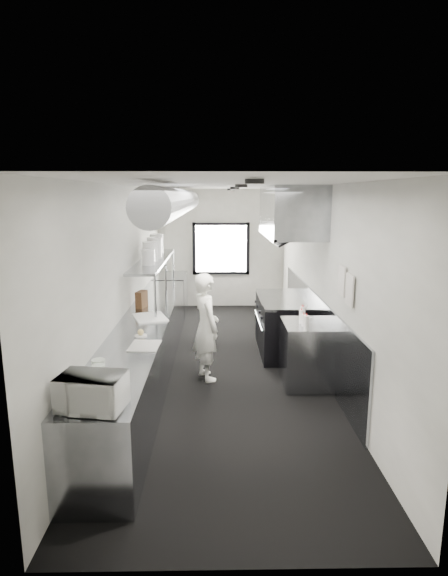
{
  "coord_description": "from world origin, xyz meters",
  "views": [
    {
      "loc": [
        -0.12,
        -6.81,
        2.66
      ],
      "look_at": [
        -0.0,
        -0.2,
        1.3
      ],
      "focal_mm": 28.37,
      "sensor_mm": 36.0,
      "label": 1
    }
  ],
  "objects_px": {
    "line_cook": "(206,327)",
    "squeeze_bottle_d": "(303,314)",
    "knife_block": "(142,299)",
    "plate_stack_b": "(150,252)",
    "squeeze_bottle_a": "(306,323)",
    "squeeze_bottle_e": "(302,312)",
    "plate_stack_d": "(157,244)",
    "small_plate": "(141,336)",
    "range": "(283,325)",
    "prep_counter": "(145,350)",
    "cutting_board": "(150,317)",
    "exhaust_hood": "(290,212)",
    "deli_tub_b": "(99,369)",
    "plate_stack_a": "(148,257)",
    "squeeze_bottle_b": "(304,320)",
    "plate_stack_c": "(155,248)",
    "squeeze_bottle_c": "(301,317)",
    "far_work_table": "(170,295)",
    "microwave": "(92,392)",
    "bottle_station": "(306,354)",
    "deli_tub_a": "(99,364)",
    "pass_shelf": "(154,261)"
  },
  "relations": [
    {
      "from": "line_cook",
      "to": "squeeze_bottle_d",
      "type": "bearing_deg",
      "value": -116.37
    },
    {
      "from": "knife_block",
      "to": "plate_stack_b",
      "type": "distance_m",
      "value": 0.87
    },
    {
      "from": "squeeze_bottle_a",
      "to": "squeeze_bottle_e",
      "type": "distance_m",
      "value": 0.67
    },
    {
      "from": "plate_stack_d",
      "to": "small_plate",
      "type": "bearing_deg",
      "value": -87.14
    },
    {
      "from": "range",
      "to": "prep_counter",
      "type": "bearing_deg",
      "value": -151.26
    },
    {
      "from": "cutting_board",
      "to": "squeeze_bottle_e",
      "type": "height_order",
      "value": "squeeze_bottle_e"
    },
    {
      "from": "exhaust_hood",
      "to": "prep_counter",
      "type": "relative_size",
      "value": 0.37
    },
    {
      "from": "deli_tub_b",
      "to": "plate_stack_a",
      "type": "distance_m",
      "value": 2.95
    },
    {
      "from": "squeeze_bottle_b",
      "to": "plate_stack_a",
      "type": "bearing_deg",
      "value": 151.99
    },
    {
      "from": "knife_block",
      "to": "plate_stack_c",
      "type": "relative_size",
      "value": 0.73
    },
    {
      "from": "squeeze_bottle_b",
      "to": "squeeze_bottle_c",
      "type": "relative_size",
      "value": 0.86
    },
    {
      "from": "far_work_table",
      "to": "small_plate",
      "type": "distance_m",
      "value": 4.49
    },
    {
      "from": "squeeze_bottle_b",
      "to": "squeeze_bottle_e",
      "type": "bearing_deg",
      "value": 82.33
    },
    {
      "from": "line_cook",
      "to": "microwave",
      "type": "xyz_separation_m",
      "value": [
        -0.89,
        -2.78,
        0.26
      ]
    },
    {
      "from": "plate_stack_d",
      "to": "squeeze_bottle_a",
      "type": "relative_size",
      "value": 1.91
    },
    {
      "from": "plate_stack_c",
      "to": "plate_stack_b",
      "type": "bearing_deg",
      "value": -93.13
    },
    {
      "from": "prep_counter",
      "to": "plate_stack_a",
      "type": "distance_m",
      "value": 1.51
    },
    {
      "from": "prep_counter",
      "to": "bottle_station",
      "type": "relative_size",
      "value": 6.67
    },
    {
      "from": "bottle_station",
      "to": "plate_stack_a",
      "type": "relative_size",
      "value": 3.64
    },
    {
      "from": "deli_tub_a",
      "to": "plate_stack_b",
      "type": "distance_m",
      "value": 3.21
    },
    {
      "from": "range",
      "to": "microwave",
      "type": "distance_m",
      "value": 4.56
    },
    {
      "from": "bottle_station",
      "to": "squeeze_bottle_e",
      "type": "distance_m",
      "value": 0.62
    },
    {
      "from": "pass_shelf",
      "to": "plate_stack_a",
      "type": "distance_m",
      "value": 0.66
    },
    {
      "from": "cutting_board",
      "to": "plate_stack_a",
      "type": "relative_size",
      "value": 2.31
    },
    {
      "from": "far_work_table",
      "to": "line_cook",
      "type": "relative_size",
      "value": 0.76
    },
    {
      "from": "squeeze_bottle_b",
      "to": "squeeze_bottle_e",
      "type": "height_order",
      "value": "squeeze_bottle_b"
    },
    {
      "from": "deli_tub_b",
      "to": "cutting_board",
      "type": "distance_m",
      "value": 2.11
    },
    {
      "from": "plate_stack_d",
      "to": "squeeze_bottle_e",
      "type": "xyz_separation_m",
      "value": [
        2.36,
        -2.03,
        -0.78
      ]
    },
    {
      "from": "plate_stack_d",
      "to": "pass_shelf",
      "type": "bearing_deg",
      "value": -87.11
    },
    {
      "from": "plate_stack_a",
      "to": "bottle_station",
      "type": "bearing_deg",
      "value": -24.26
    },
    {
      "from": "range",
      "to": "squeeze_bottle_c",
      "type": "relative_size",
      "value": 8.35
    },
    {
      "from": "exhaust_hood",
      "to": "line_cook",
      "type": "height_order",
      "value": "exhaust_hood"
    },
    {
      "from": "deli_tub_a",
      "to": "deli_tub_b",
      "type": "distance_m",
      "value": 0.14
    },
    {
      "from": "microwave",
      "to": "exhaust_hood",
      "type": "bearing_deg",
      "value": 69.24
    },
    {
      "from": "plate_stack_c",
      "to": "squeeze_bottle_a",
      "type": "bearing_deg",
      "value": -43.79
    },
    {
      "from": "pass_shelf",
      "to": "deli_tub_a",
      "type": "xyz_separation_m",
      "value": [
        -0.14,
        -3.36,
        -0.59
      ]
    },
    {
      "from": "range",
      "to": "plate_stack_b",
      "type": "xyz_separation_m",
      "value": [
        -2.25,
        0.05,
        1.26
      ]
    },
    {
      "from": "deli_tub_b",
      "to": "plate_stack_d",
      "type": "distance_m",
      "value": 4.22
    },
    {
      "from": "deli_tub_a",
      "to": "plate_stack_c",
      "type": "bearing_deg",
      "value": 87.69
    },
    {
      "from": "squeeze_bottle_b",
      "to": "squeeze_bottle_d",
      "type": "bearing_deg",
      "value": 81.59
    },
    {
      "from": "exhaust_hood",
      "to": "squeeze_bottle_a",
      "type": "bearing_deg",
      "value": -90.8
    },
    {
      "from": "small_plate",
      "to": "squeeze_bottle_b",
      "type": "xyz_separation_m",
      "value": [
        2.15,
        0.41,
        0.08
      ]
    },
    {
      "from": "squeeze_bottle_c",
      "to": "squeeze_bottle_d",
      "type": "xyz_separation_m",
      "value": [
        0.05,
        0.14,
        0.0
      ]
    },
    {
      "from": "prep_counter",
      "to": "bottle_station",
      "type": "height_order",
      "value": "same"
    },
    {
      "from": "cutting_board",
      "to": "squeeze_bottle_b",
      "type": "xyz_separation_m",
      "value": [
        2.16,
        -0.46,
        0.07
      ]
    },
    {
      "from": "cutting_board",
      "to": "squeeze_bottle_b",
      "type": "distance_m",
      "value": 2.21
    },
    {
      "from": "deli_tub_b",
      "to": "exhaust_hood",
      "type": "bearing_deg",
      "value": 53.13
    },
    {
      "from": "bottle_station",
      "to": "squeeze_bottle_b",
      "type": "height_order",
      "value": "squeeze_bottle_b"
    },
    {
      "from": "microwave",
      "to": "pass_shelf",
      "type": "bearing_deg",
      "value": 99.37
    },
    {
      "from": "far_work_table",
      "to": "small_plate",
      "type": "bearing_deg",
      "value": -89.08
    }
  ]
}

